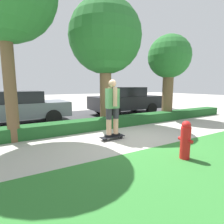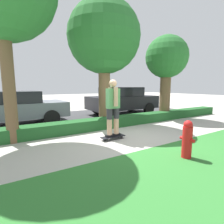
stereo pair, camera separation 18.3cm
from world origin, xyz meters
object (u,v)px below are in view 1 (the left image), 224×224
skateboard (112,137)px  fire_hydrant (185,140)px  skater_person (112,107)px  tree_far (169,59)px  tree_mid (105,38)px  parked_car_front (17,107)px  parked_car_middle (125,100)px

skateboard → fire_hydrant: bearing=-71.4°
skater_person → tree_far: (4.08, 1.66, 1.87)m
tree_mid → parked_car_front: 4.61m
skateboard → tree_far: bearing=22.1°
skater_person → tree_far: bearing=22.1°
tree_mid → parked_car_middle: size_ratio=1.22×
skateboard → skater_person: skater_person is taller
skater_person → parked_car_middle: bearing=51.8°
tree_mid → fire_hydrant: tree_mid is taller
skater_person → parked_car_middle: 5.00m
tree_mid → fire_hydrant: 5.00m
tree_mid → tree_far: (3.31, -0.26, -0.59)m
skateboard → fire_hydrant: fire_hydrant is taller
skater_person → skateboard: bearing=153.4°
skateboard → fire_hydrant: size_ratio=0.89×
skater_person → parked_car_front: size_ratio=0.42×
skater_person → tree_far: tree_far is taller
parked_car_front → skater_person: bearing=-59.5°
skateboard → tree_far: (4.08, 1.66, 2.81)m
parked_car_front → parked_car_middle: size_ratio=1.00×
skater_person → fire_hydrant: (0.69, -2.05, -0.57)m
skater_person → parked_car_front: skater_person is taller
skater_person → tree_mid: 3.22m
skater_person → tree_far: 4.79m
tree_far → parked_car_front: 7.18m
skateboard → parked_car_middle: size_ratio=0.19×
skateboard → fire_hydrant: (0.69, -2.05, 0.36)m
tree_far → parked_car_middle: 3.23m
fire_hydrant → tree_mid: bearing=88.7°
skateboard → fire_hydrant: 2.19m
skateboard → skater_person: bearing=-26.6°
tree_mid → parked_car_front: (-3.19, 1.91, -2.73)m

